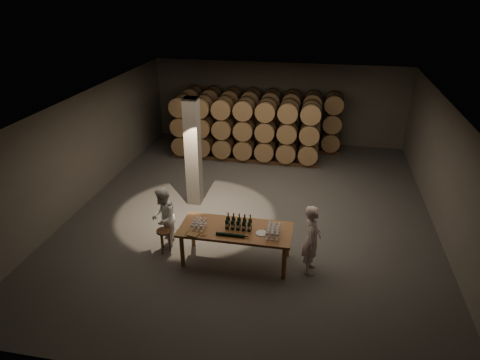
% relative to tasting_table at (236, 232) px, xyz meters
% --- Properties ---
extents(room, '(12.00, 12.00, 12.00)m').
position_rel_tasting_table_xyz_m(room, '(-1.80, 2.70, 0.80)').
color(room, '#54524F').
rests_on(room, ground).
extents(tasting_table, '(2.60, 1.10, 0.90)m').
position_rel_tasting_table_xyz_m(tasting_table, '(0.00, 0.00, 0.00)').
color(tasting_table, brown).
rests_on(tasting_table, ground).
extents(barrel_stack_back, '(6.26, 0.95, 2.31)m').
position_rel_tasting_table_xyz_m(barrel_stack_back, '(-0.57, 7.70, 0.40)').
color(barrel_stack_back, brown).
rests_on(barrel_stack_back, ground).
extents(barrel_stack_front, '(5.48, 0.95, 2.31)m').
position_rel_tasting_table_xyz_m(barrel_stack_front, '(-0.96, 6.30, 0.40)').
color(barrel_stack_front, brown).
rests_on(barrel_stack_front, ground).
extents(bottle_cluster, '(0.61, 0.24, 0.34)m').
position_rel_tasting_table_xyz_m(bottle_cluster, '(0.06, 0.03, 0.23)').
color(bottle_cluster, black).
rests_on(bottle_cluster, tasting_table).
extents(lying_bottles, '(0.74, 0.07, 0.07)m').
position_rel_tasting_table_xyz_m(lying_bottles, '(-0.05, -0.33, 0.14)').
color(lying_bottles, black).
rests_on(lying_bottles, tasting_table).
extents(glass_cluster_left, '(0.30, 0.41, 0.15)m').
position_rel_tasting_table_xyz_m(glass_cluster_left, '(-0.86, -0.09, 0.22)').
color(glass_cluster_left, silver).
rests_on(glass_cluster_left, tasting_table).
extents(glass_cluster_right, '(0.31, 0.53, 0.18)m').
position_rel_tasting_table_xyz_m(glass_cluster_right, '(0.88, -0.06, 0.23)').
color(glass_cluster_right, silver).
rests_on(glass_cluster_right, tasting_table).
extents(plate, '(0.26, 0.26, 0.02)m').
position_rel_tasting_table_xyz_m(plate, '(0.61, -0.09, 0.11)').
color(plate, silver).
rests_on(plate, tasting_table).
extents(notebook_near, '(0.26, 0.23, 0.03)m').
position_rel_tasting_table_xyz_m(notebook_near, '(-0.89, -0.45, 0.12)').
color(notebook_near, olive).
rests_on(notebook_near, tasting_table).
extents(notebook_corner, '(0.24, 0.31, 0.03)m').
position_rel_tasting_table_xyz_m(notebook_corner, '(-1.18, -0.44, 0.12)').
color(notebook_corner, olive).
rests_on(notebook_corner, tasting_table).
extents(pen, '(0.13, 0.05, 0.01)m').
position_rel_tasting_table_xyz_m(pen, '(-0.64, -0.45, 0.11)').
color(pen, black).
rests_on(pen, tasting_table).
extents(stool, '(0.37, 0.37, 0.61)m').
position_rel_tasting_table_xyz_m(stool, '(-1.79, 0.04, -0.30)').
color(stool, brown).
rests_on(stool, ground).
extents(person_man, '(0.42, 0.63, 1.68)m').
position_rel_tasting_table_xyz_m(person_man, '(1.74, -0.03, 0.04)').
color(person_man, silver).
rests_on(person_man, ground).
extents(person_woman, '(0.73, 0.87, 1.59)m').
position_rel_tasting_table_xyz_m(person_woman, '(-1.88, 0.31, -0.00)').
color(person_woman, white).
rests_on(person_woman, ground).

